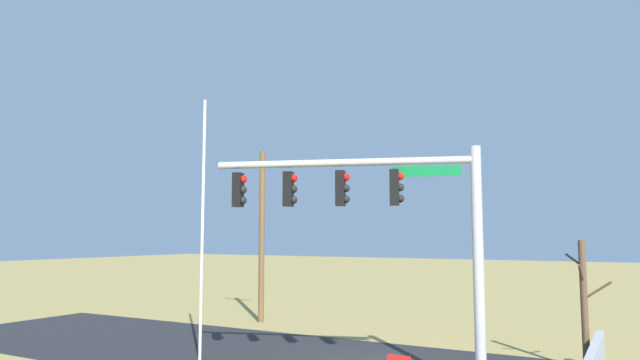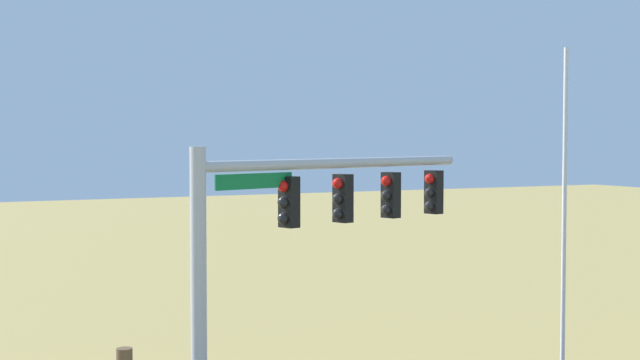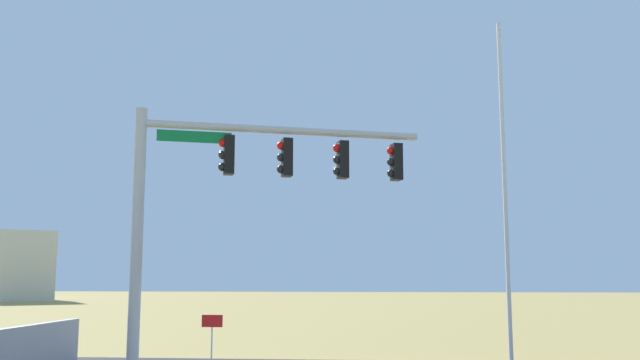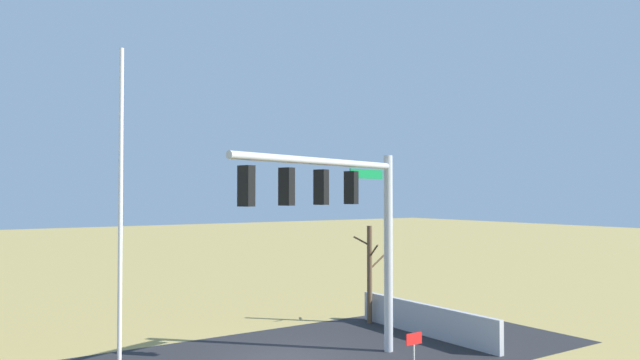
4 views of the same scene
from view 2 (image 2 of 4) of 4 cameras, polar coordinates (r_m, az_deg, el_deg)
signal_mast at (r=16.87m, az=-1.32°, el=-3.57°), size 6.84×2.50×6.24m
flagpole at (r=20.33m, az=15.38°, el=-3.61°), size 0.10×0.10×8.36m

